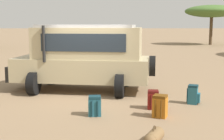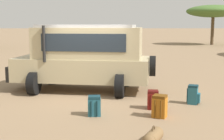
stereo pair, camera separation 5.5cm
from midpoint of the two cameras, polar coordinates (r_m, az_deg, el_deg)
The scene contains 8 objects.
ground_plane at distance 10.76m, azimuth -4.06°, elevation -4.86°, with size 320.00×320.00×0.00m, color #8C7051.
safari_vehicle at distance 11.56m, azimuth -4.81°, elevation 2.56°, with size 5.47×3.21×2.44m.
backpack_beside_front_wheel at distance 8.46m, azimuth 8.91°, elevation -6.58°, with size 0.45×0.48×0.60m.
backpack_cluster_center at distance 10.04m, azimuth 14.80°, elevation -4.40°, with size 0.44×0.40×0.59m.
backpack_near_rear_wheel at distance 8.53m, azimuth -3.05°, elevation -6.58°, with size 0.35×0.41×0.54m.
backpack_outermost at distance 9.25m, azimuth 7.66°, elevation -5.42°, with size 0.34×0.42×0.55m.
duffel_bag_low_black_case at distance 6.68m, azimuth 7.77°, elevation -12.02°, with size 0.51×0.75×0.39m.
acacia_tree_left_mid at distance 38.96m, azimuth 18.07°, elevation 10.17°, with size 6.26×5.84×4.65m.
Camera 2 is at (0.72, -10.45, 2.48)m, focal length 50.00 mm.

